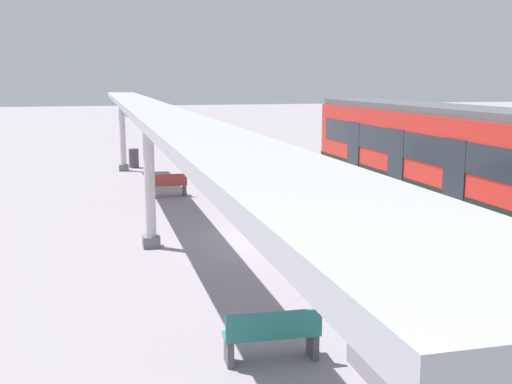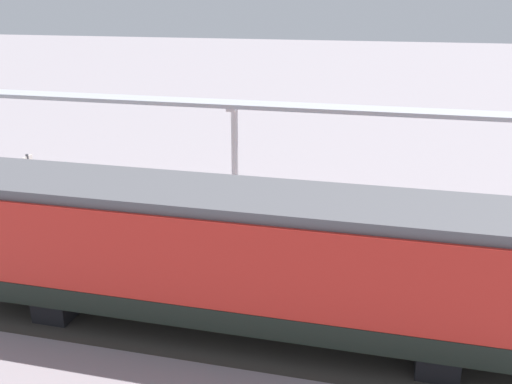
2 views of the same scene
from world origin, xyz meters
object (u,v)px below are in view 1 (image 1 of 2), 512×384
at_px(canopy_pillar_nearest, 122,133).
at_px(bench_near_end, 272,335).
at_px(trash_bin, 134,158).
at_px(train_near_carriage, 431,154).
at_px(bench_mid_platform, 167,185).
at_px(platform_info_sign, 417,255).
at_px(passenger_waiting_near_edge, 497,252).
at_px(canopy_pillar_second, 149,179).

xyz_separation_m(canopy_pillar_nearest, bench_near_end, (-1.20, 21.76, -1.35)).
distance_m(bench_near_end, trash_bin, 22.75).
relative_size(train_near_carriage, bench_mid_platform, 9.47).
distance_m(trash_bin, platform_info_sign, 22.33).
bearing_deg(train_near_carriage, canopy_pillar_nearest, -50.09).
bearing_deg(platform_info_sign, trash_bin, -81.11).
relative_size(trash_bin, passenger_waiting_near_edge, 0.57).
bearing_deg(bench_near_end, canopy_pillar_second, -80.79).
xyz_separation_m(train_near_carriage, canopy_pillar_nearest, (9.63, -11.51, -0.05)).
height_order(canopy_pillar_nearest, platform_info_sign, canopy_pillar_nearest).
bearing_deg(bench_mid_platform, canopy_pillar_nearest, -80.51).
relative_size(train_near_carriage, canopy_pillar_second, 4.04).
relative_size(canopy_pillar_nearest, passenger_waiting_near_edge, 2.16).
xyz_separation_m(train_near_carriage, platform_info_sign, (5.63, 9.55, -0.51)).
distance_m(bench_mid_platform, trash_bin, 8.27).
bearing_deg(canopy_pillar_nearest, bench_mid_platform, 99.49).
bearing_deg(passenger_waiting_near_edge, canopy_pillar_nearest, -73.15).
distance_m(canopy_pillar_nearest, bench_mid_platform, 7.48).
height_order(canopy_pillar_second, bench_near_end, canopy_pillar_second).
distance_m(canopy_pillar_second, bench_near_end, 7.60).
bearing_deg(train_near_carriage, bench_near_end, 50.55).
bearing_deg(trash_bin, passenger_waiting_near_edge, 104.75).
xyz_separation_m(bench_mid_platform, trash_bin, (0.67, -8.24, 0.03)).
height_order(bench_mid_platform, trash_bin, trash_bin).
height_order(canopy_pillar_second, platform_info_sign, canopy_pillar_second).
distance_m(train_near_carriage, bench_mid_platform, 9.53).
bearing_deg(passenger_waiting_near_edge, platform_info_sign, 20.66).
relative_size(bench_mid_platform, platform_info_sign, 0.68).
bearing_deg(trash_bin, bench_mid_platform, 94.64).
distance_m(canopy_pillar_second, passenger_waiting_near_edge, 8.53).
distance_m(bench_mid_platform, passenger_waiting_near_edge, 13.91).
bearing_deg(train_near_carriage, platform_info_sign, 59.47).
xyz_separation_m(bench_mid_platform, passenger_waiting_near_edge, (-4.92, 13.00, 0.58)).
bearing_deg(canopy_pillar_nearest, bench_near_end, 93.15).
bearing_deg(canopy_pillar_second, train_near_carriage, -163.42).
height_order(bench_near_end, trash_bin, trash_bin).
xyz_separation_m(bench_near_end, bench_mid_platform, (-0.02, -14.50, 0.00)).
xyz_separation_m(canopy_pillar_nearest, trash_bin, (-0.54, -0.98, -1.32)).
bearing_deg(trash_bin, platform_info_sign, 98.89).
height_order(bench_near_end, platform_info_sign, platform_info_sign).
bearing_deg(train_near_carriage, bench_mid_platform, -26.81).
relative_size(bench_near_end, platform_info_sign, 0.69).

